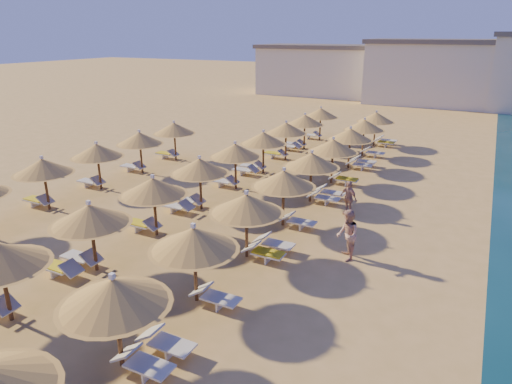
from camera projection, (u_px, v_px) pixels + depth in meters
The scene contains 8 objects.
ground at pixel (197, 253), 17.51m from camera, with size 220.00×220.00×0.00m, color tan.
hotel_blocks at pixel (440, 72), 53.13m from camera, with size 44.04×11.07×8.10m.
parasol_row_east at pixel (284, 180), 19.33m from camera, with size 2.80×36.28×2.63m.
parasol_row_west at pixel (200, 167), 21.16m from camera, with size 2.80×36.28×2.63m.
parasol_row_inland at pixel (72, 159), 22.54m from camera, with size 2.80×19.54×2.63m.
loungers at pixel (211, 207), 21.19m from camera, with size 13.71×35.01×0.66m.
beachgoer_c at pixel (348, 198), 20.93m from camera, with size 0.95×0.40×1.62m, color tan.
beachgoer_b at pixel (347, 235), 16.73m from camera, with size 0.94×0.73×1.93m, color tan.
Camera 1 is at (9.19, -13.00, 7.98)m, focal length 32.00 mm.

